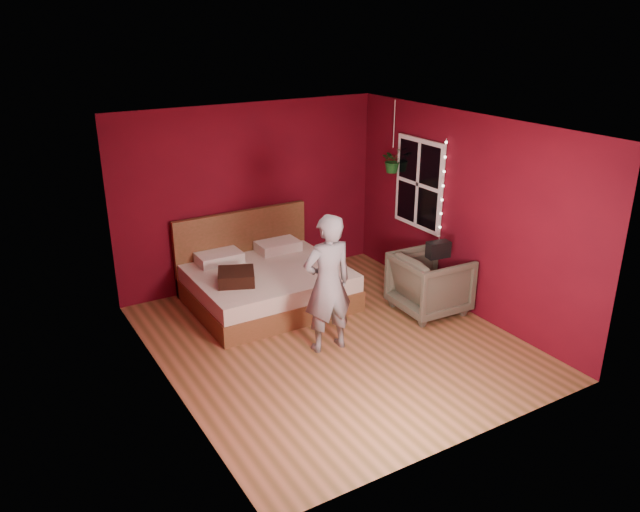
# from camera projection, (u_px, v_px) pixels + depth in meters

# --- Properties ---
(floor) EXTENTS (4.50, 4.50, 0.00)m
(floor) POSITION_uv_depth(u_px,v_px,m) (333.00, 341.00, 7.60)
(floor) COLOR #9A5E3D
(floor) RESTS_ON ground
(room_walls) EXTENTS (4.04, 4.54, 2.62)m
(room_walls) POSITION_uv_depth(u_px,v_px,m) (334.00, 209.00, 6.99)
(room_walls) COLOR #5E0916
(room_walls) RESTS_ON ground
(window) EXTENTS (0.05, 0.97, 1.27)m
(window) POSITION_uv_depth(u_px,v_px,m) (419.00, 184.00, 8.71)
(window) COLOR white
(window) RESTS_ON room_walls
(fairy_lights) EXTENTS (0.04, 0.04, 1.45)m
(fairy_lights) POSITION_uv_depth(u_px,v_px,m) (442.00, 193.00, 8.28)
(fairy_lights) COLOR silver
(fairy_lights) RESTS_ON room_walls
(bed) EXTENTS (2.02, 1.72, 1.11)m
(bed) POSITION_uv_depth(u_px,v_px,m) (265.00, 282.00, 8.54)
(bed) COLOR brown
(bed) RESTS_ON ground
(person) EXTENTS (0.63, 0.44, 1.67)m
(person) POSITION_uv_depth(u_px,v_px,m) (328.00, 284.00, 7.14)
(person) COLOR slate
(person) RESTS_ON ground
(armchair) EXTENTS (0.92, 0.90, 0.80)m
(armchair) POSITION_uv_depth(u_px,v_px,m) (430.00, 283.00, 8.23)
(armchair) COLOR #555543
(armchair) RESTS_ON ground
(handbag) EXTENTS (0.31, 0.18, 0.21)m
(handbag) POSITION_uv_depth(u_px,v_px,m) (438.00, 250.00, 7.96)
(handbag) COLOR black
(handbag) RESTS_ON armchair
(throw_pillow) EXTENTS (0.60, 0.60, 0.16)m
(throw_pillow) POSITION_uv_depth(u_px,v_px,m) (236.00, 277.00, 7.95)
(throw_pillow) COLOR black
(throw_pillow) RESTS_ON bed
(hanging_plant) EXTENTS (0.35, 0.32, 1.03)m
(hanging_plant) POSITION_uv_depth(u_px,v_px,m) (393.00, 160.00, 8.99)
(hanging_plant) COLOR silver
(hanging_plant) RESTS_ON room_walls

